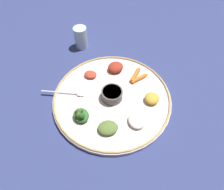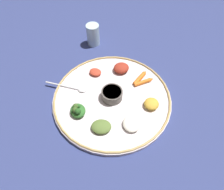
% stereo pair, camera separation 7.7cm
% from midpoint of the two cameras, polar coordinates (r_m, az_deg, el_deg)
% --- Properties ---
extents(ground_plane, '(2.40, 2.40, 0.00)m').
position_cam_midpoint_polar(ground_plane, '(0.80, 2.76, -1.57)').
color(ground_plane, navy).
extents(platter, '(0.46, 0.46, 0.02)m').
position_cam_midpoint_polar(platter, '(0.79, 2.79, -1.21)').
color(platter, silver).
rests_on(platter, ground_plane).
extents(platter_rim, '(0.45, 0.45, 0.01)m').
position_cam_midpoint_polar(platter_rim, '(0.78, 2.82, -0.72)').
color(platter_rim, tan).
rests_on(platter_rim, platter).
extents(center_bowl, '(0.08, 0.08, 0.04)m').
position_cam_midpoint_polar(center_bowl, '(0.76, 2.87, 0.06)').
color(center_bowl, '#4C4742').
rests_on(center_bowl, platter).
extents(spoon, '(0.05, 0.17, 0.01)m').
position_cam_midpoint_polar(spoon, '(0.81, -8.55, 1.85)').
color(spoon, silver).
rests_on(spoon, platter).
extents(greens_pile, '(0.08, 0.08, 0.05)m').
position_cam_midpoint_polar(greens_pile, '(0.73, -6.76, -4.50)').
color(greens_pile, '#2D6628').
rests_on(greens_pile, platter).
extents(carrot_near_spoon, '(0.05, 0.08, 0.02)m').
position_cam_midpoint_polar(carrot_near_spoon, '(0.84, 11.59, 3.52)').
color(carrot_near_spoon, orange).
rests_on(carrot_near_spoon, platter).
extents(carrot_outer, '(0.08, 0.06, 0.02)m').
position_cam_midpoint_polar(carrot_outer, '(0.85, 10.57, 4.70)').
color(carrot_outer, orange).
rests_on(carrot_outer, platter).
extents(mound_berbere_red, '(0.06, 0.06, 0.02)m').
position_cam_midpoint_polar(mound_berbere_red, '(0.85, -2.16, 6.31)').
color(mound_berbere_red, '#B73D28').
rests_on(mound_berbere_red, platter).
extents(mound_lentil_yellow, '(0.08, 0.08, 0.03)m').
position_cam_midpoint_polar(mound_lentil_yellow, '(0.77, 13.91, -2.64)').
color(mound_lentil_yellow, gold).
rests_on(mound_lentil_yellow, platter).
extents(mound_collards, '(0.06, 0.07, 0.03)m').
position_cam_midpoint_polar(mound_collards, '(0.70, 0.11, -9.16)').
color(mound_collards, '#567033').
rests_on(mound_collards, platter).
extents(mound_rice_white, '(0.07, 0.07, 0.02)m').
position_cam_midpoint_polar(mound_rice_white, '(0.71, 8.68, -8.18)').
color(mound_rice_white, silver).
rests_on(mound_rice_white, platter).
extents(mound_beet, '(0.08, 0.08, 0.03)m').
position_cam_midpoint_polar(mound_beet, '(0.86, 5.20, 7.46)').
color(mound_beet, maroon).
rests_on(mound_beet, platter).
extents(drinking_glass, '(0.06, 0.06, 0.10)m').
position_cam_midpoint_polar(drinking_glass, '(1.00, -3.08, 16.20)').
color(drinking_glass, silver).
rests_on(drinking_glass, ground_plane).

